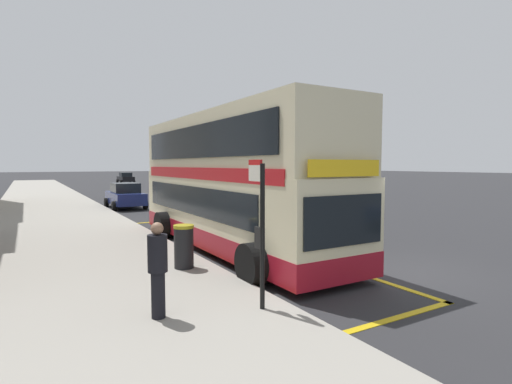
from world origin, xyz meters
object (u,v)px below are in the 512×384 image
double_decker_bus (230,187)px  bus_stop_sign (260,222)px  pedestrian_waiting_near_sign (158,266)px  parked_car_black_across (126,178)px  litter_bin (184,246)px  parked_car_navy_kerbside (125,196)px

double_decker_bus → bus_stop_sign: size_ratio=3.93×
double_decker_bus → pedestrian_waiting_near_sign: size_ratio=6.46×
parked_car_black_across → litter_bin: bearing=-100.9°
double_decker_bus → litter_bin: size_ratio=9.70×
parked_car_black_across → parked_car_navy_kerbside: bearing=-102.5°
parked_car_black_across → pedestrian_waiting_near_sign: size_ratio=2.51×
double_decker_bus → parked_car_navy_kerbside: double_decker_bus is taller
double_decker_bus → bus_stop_sign: bearing=-111.4°
parked_car_black_across → litter_bin: (-9.36, -50.47, -0.10)m
double_decker_bus → parked_car_black_across: size_ratio=2.57×
bus_stop_sign → parked_car_navy_kerbside: bearing=84.9°
double_decker_bus → parked_car_navy_kerbside: 14.27m
double_decker_bus → bus_stop_sign: (-2.14, -5.46, -0.32)m
pedestrian_waiting_near_sign → parked_car_black_across: bearing=78.5°
parked_car_black_across → pedestrian_waiting_near_sign: (-10.89, -53.39, 0.25)m
litter_bin → bus_stop_sign: bearing=-85.8°
parked_car_navy_kerbside → litter_bin: parked_car_navy_kerbside is taller
double_decker_bus → parked_car_navy_kerbside: bearing=91.5°
bus_stop_sign → parked_car_navy_kerbside: bus_stop_sign is taller
bus_stop_sign → parked_car_navy_kerbside: size_ratio=0.65×
bus_stop_sign → parked_car_black_across: bearing=80.4°
parked_car_black_across → pedestrian_waiting_near_sign: pedestrian_waiting_near_sign is taller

